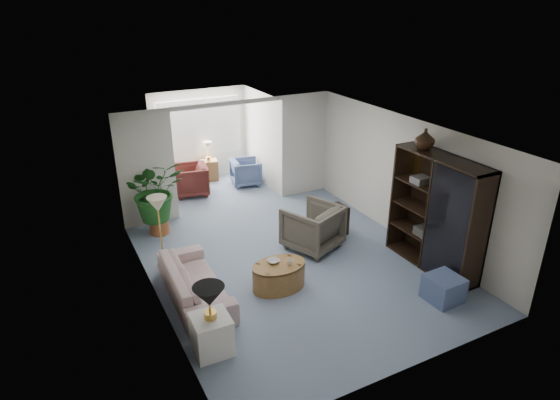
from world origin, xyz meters
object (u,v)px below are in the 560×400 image
side_table_dark (334,220)px  sunroom_chair_blue (246,172)px  coffee_bowl (273,261)px  wingback_chair (312,227)px  cabinet_urn (425,139)px  ottoman (443,288)px  end_table (212,334)px  sunroom_table (209,170)px  sunroom_chair_maroon (190,180)px  framed_picture (411,161)px  floor_lamp (157,204)px  sofa (195,282)px  coffee_table (279,276)px  table_lamp (209,296)px  entertainment_cabinet (436,214)px  plant_pot (159,226)px  coffee_cup (289,263)px

side_table_dark → sunroom_chair_blue: (-0.49, 3.43, 0.03)m
coffee_bowl → wingback_chair: (1.28, 0.85, -0.03)m
cabinet_urn → ottoman: 2.59m
end_table → wingback_chair: 3.39m
sunroom_table → sunroom_chair_maroon: bearing=-135.0°
framed_picture → floor_lamp: framed_picture is taller
end_table → floor_lamp: (-0.01, 2.57, 0.97)m
sofa → coffee_table: (1.36, -0.37, -0.07)m
sunroom_table → cabinet_urn: bearing=-69.1°
floor_lamp → coffee_bowl: 2.26m
framed_picture → end_table: size_ratio=0.88×
table_lamp → end_table: bearing=0.0°
table_lamp → floor_lamp: (-0.01, 2.57, 0.33)m
entertainment_cabinet → ottoman: 1.38m
end_table → wingback_chair: (2.79, 1.93, 0.16)m
sunroom_table → sofa: bearing=-112.1°
sofa → side_table_dark: bearing=-72.8°
framed_picture → sunroom_chair_maroon: (-3.10, 4.29, -1.32)m
floor_lamp → coffee_bowl: bearing=-44.4°
end_table → entertainment_cabinet: entertainment_cabinet is taller
floor_lamp → sunroom_table: size_ratio=0.65×
sofa → cabinet_urn: cabinet_urn is taller
floor_lamp → plant_pot: (0.27, 1.36, -1.09)m
table_lamp → sunroom_chair_blue: size_ratio=0.60×
framed_picture → coffee_cup: (-2.89, -0.48, -1.20)m
plant_pot → coffee_bowl: bearing=-66.3°
coffee_bowl → framed_picture: bearing=5.1°
side_table_dark → end_table: bearing=-147.4°
table_lamp → coffee_bowl: size_ratio=2.20×
coffee_cup → floor_lamp: bearing=135.5°
framed_picture → coffee_bowl: bearing=-174.9°
sunroom_chair_blue → end_table: bearing=162.8°
side_table_dark → cabinet_urn: (0.88, -1.39, 1.99)m
wingback_chair → coffee_table: bearing=15.2°
entertainment_cabinet → sunroom_chair_maroon: 6.08m
coffee_table → coffee_cup: (0.15, -0.10, 0.27)m
sunroom_chair_maroon → wingback_chair: bearing=29.8°
sunroom_chair_blue → table_lamp: bearing=162.8°
sofa → floor_lamp: floor_lamp is taller
sofa → sunroom_chair_blue: size_ratio=2.77×
coffee_cup → plant_pot: bearing=115.4°
side_table_dark → plant_pot: size_ratio=1.52×
floor_lamp → sunroom_table: (2.26, 3.83, -0.97)m
sofa → coffee_bowl: (1.31, -0.27, 0.18)m
sofa → sunroom_table: (2.05, 5.05, -0.02)m
end_table → sunroom_chair_maroon: 5.85m
framed_picture → side_table_dark: bearing=142.1°
coffee_bowl → side_table_dark: size_ratio=0.33×
sofa → coffee_cup: 1.59m
end_table → table_lamp: (0.00, 0.00, 0.63)m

